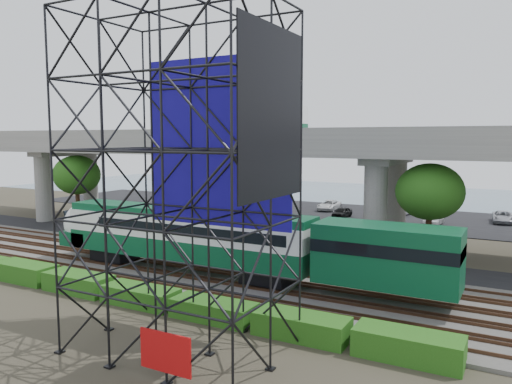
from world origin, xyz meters
The scene contains 13 objects.
ground centered at (0.00, 0.00, 0.00)m, with size 140.00×140.00×0.00m, color #474233.
ballast_bed centered at (0.00, 2.00, 0.10)m, with size 90.00×12.00×0.20m, color slate.
service_road centered at (0.00, 10.50, 0.04)m, with size 90.00×5.00×0.08m, color black.
parking_lot centered at (0.00, 34.00, 0.04)m, with size 90.00×18.00×0.08m, color black.
harbor_water centered at (0.00, 56.00, 0.01)m, with size 140.00×40.00×0.03m, color slate.
rail_tracks centered at (0.00, 2.00, 0.28)m, with size 90.00×9.52×0.16m.
commuter_train centered at (1.59, 2.00, 2.88)m, with size 29.30×3.06×4.30m.
overpass centered at (-0.27, 16.00, 8.21)m, with size 80.00×12.00×12.40m.
scaffold_tower centered at (6.72, -7.98, 7.47)m, with size 9.36×6.36×15.00m.
hedge_strip centered at (1.01, -4.30, 0.56)m, with size 34.60×1.80×1.20m.
trees centered at (-4.67, 16.17, 5.57)m, with size 40.94×16.94×7.69m.
suv centered at (-9.72, 10.99, 0.80)m, with size 2.39×5.18×1.44m, color black.
parked_cars centered at (1.08, 33.89, 0.70)m, with size 39.95×9.50×1.30m.
Camera 1 is at (20.03, -25.59, 9.52)m, focal length 35.00 mm.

